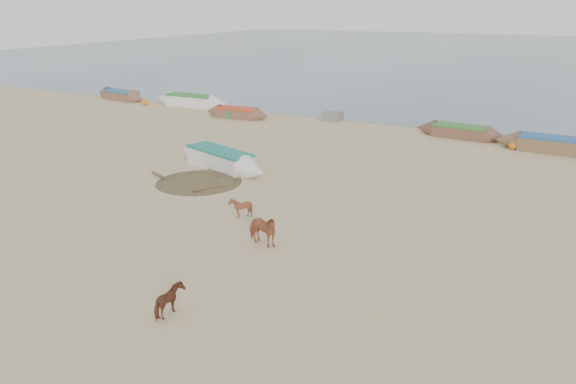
{
  "coord_description": "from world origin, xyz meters",
  "views": [
    {
      "loc": [
        9.25,
        -13.62,
        7.75
      ],
      "look_at": [
        0.0,
        4.0,
        1.0
      ],
      "focal_mm": 35.0,
      "sensor_mm": 36.0,
      "label": 1
    }
  ],
  "objects_px": {
    "cow_adult": "(262,230)",
    "calf_right": "(170,301)",
    "calf_front": "(240,207)",
    "near_canoe": "(220,159)"
  },
  "relations": [
    {
      "from": "cow_adult",
      "to": "calf_right",
      "type": "relative_size",
      "value": 1.63
    },
    {
      "from": "cow_adult",
      "to": "near_canoe",
      "type": "distance_m",
      "value": 9.59
    },
    {
      "from": "calf_front",
      "to": "calf_right",
      "type": "relative_size",
      "value": 0.98
    },
    {
      "from": "cow_adult",
      "to": "near_canoe",
      "type": "xyz_separation_m",
      "value": [
        -6.5,
        7.05,
        -0.09
      ]
    },
    {
      "from": "calf_front",
      "to": "near_canoe",
      "type": "relative_size",
      "value": 0.12
    },
    {
      "from": "cow_adult",
      "to": "calf_front",
      "type": "distance_m",
      "value": 2.74
    },
    {
      "from": "calf_front",
      "to": "calf_right",
      "type": "distance_m",
      "value": 7.14
    },
    {
      "from": "cow_adult",
      "to": "calf_front",
      "type": "xyz_separation_m",
      "value": [
        -2.02,
        1.85,
        -0.16
      ]
    },
    {
      "from": "near_canoe",
      "to": "cow_adult",
      "type": "bearing_deg",
      "value": -28.72
    },
    {
      "from": "calf_right",
      "to": "near_canoe",
      "type": "xyz_separation_m",
      "value": [
        -6.65,
        12.0,
        0.06
      ]
    }
  ]
}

